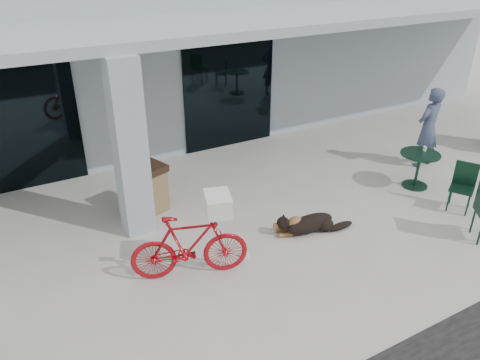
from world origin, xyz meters
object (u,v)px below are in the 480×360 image
dog (310,223)px  person (428,128)px  bicycle (189,246)px  cafe_table_far (417,170)px  cafe_chair_far_b (462,188)px  trash_receptacle (150,188)px

dog → person: person is taller
bicycle → dog: size_ratio=1.63×
bicycle → cafe_table_far: (5.37, 0.41, -0.16)m
bicycle → cafe_table_far: bicycle is taller
person → cafe_table_far: bearing=26.0°
dog → cafe_chair_far_b: (2.97, -0.78, 0.28)m
bicycle → trash_receptacle: bicycle is taller
cafe_chair_far_b → trash_receptacle: (-5.19, 2.88, 0.01)m
cafe_chair_far_b → trash_receptacle: size_ratio=0.98×
bicycle → cafe_table_far: bearing=-67.6°
dog → cafe_chair_far_b: size_ratio=1.18×
person → trash_receptacle: 6.30m
person → trash_receptacle: person is taller
bicycle → dog: 2.39m
bicycle → cafe_chair_far_b: bearing=-79.3°
bicycle → cafe_chair_far_b: 5.38m
dog → trash_receptacle: size_ratio=1.15×
cafe_table_far → trash_receptacle: bearing=161.2°
dog → person: (3.97, 1.00, 0.74)m
cafe_table_far → person: bearing=35.1°
dog → cafe_chair_far_b: cafe_chair_far_b is taller
cafe_table_far → cafe_chair_far_b: 1.10m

